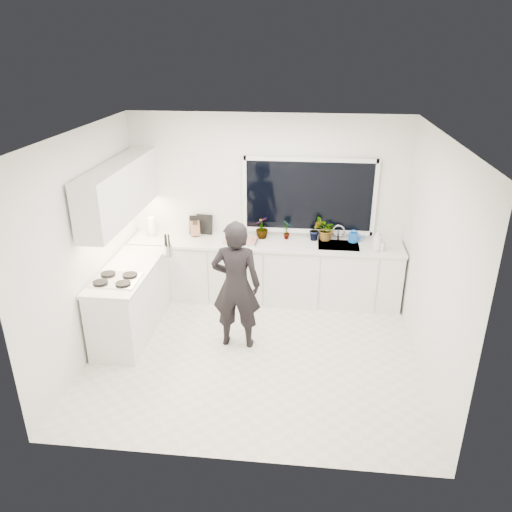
# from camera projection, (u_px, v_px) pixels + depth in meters

# --- Properties ---
(floor) EXTENTS (4.00, 3.50, 0.02)m
(floor) POSITION_uv_depth(u_px,v_px,m) (254.00, 353.00, 6.25)
(floor) COLOR beige
(floor) RESTS_ON ground
(wall_back) EXTENTS (4.00, 0.02, 2.70)m
(wall_back) POSITION_uv_depth(u_px,v_px,m) (267.00, 207.00, 7.32)
(wall_back) COLOR white
(wall_back) RESTS_ON ground
(wall_left) EXTENTS (0.02, 3.50, 2.70)m
(wall_left) POSITION_uv_depth(u_px,v_px,m) (86.00, 247.00, 5.91)
(wall_left) COLOR white
(wall_left) RESTS_ON ground
(wall_right) EXTENTS (0.02, 3.50, 2.70)m
(wall_right) POSITION_uv_depth(u_px,v_px,m) (434.00, 262.00, 5.51)
(wall_right) COLOR white
(wall_right) RESTS_ON ground
(ceiling) EXTENTS (4.00, 3.50, 0.02)m
(ceiling) POSITION_uv_depth(u_px,v_px,m) (253.00, 133.00, 5.17)
(ceiling) COLOR white
(ceiling) RESTS_ON wall_back
(window) EXTENTS (1.80, 0.02, 1.00)m
(window) POSITION_uv_depth(u_px,v_px,m) (309.00, 196.00, 7.15)
(window) COLOR black
(window) RESTS_ON wall_back
(base_cabinets_back) EXTENTS (3.92, 0.58, 0.88)m
(base_cabinets_back) POSITION_uv_depth(u_px,v_px,m) (265.00, 272.00, 7.39)
(base_cabinets_back) COLOR white
(base_cabinets_back) RESTS_ON floor
(base_cabinets_left) EXTENTS (0.58, 1.60, 0.88)m
(base_cabinets_left) POSITION_uv_depth(u_px,v_px,m) (131.00, 302.00, 6.56)
(base_cabinets_left) COLOR white
(base_cabinets_left) RESTS_ON floor
(countertop_back) EXTENTS (3.94, 0.62, 0.04)m
(countertop_back) POSITION_uv_depth(u_px,v_px,m) (265.00, 244.00, 7.20)
(countertop_back) COLOR silver
(countertop_back) RESTS_ON base_cabinets_back
(countertop_left) EXTENTS (0.62, 1.60, 0.04)m
(countertop_left) POSITION_uv_depth(u_px,v_px,m) (127.00, 270.00, 6.38)
(countertop_left) COLOR silver
(countertop_left) RESTS_ON base_cabinets_left
(upper_cabinets) EXTENTS (0.34, 2.10, 0.70)m
(upper_cabinets) POSITION_uv_depth(u_px,v_px,m) (120.00, 190.00, 6.33)
(upper_cabinets) COLOR white
(upper_cabinets) RESTS_ON wall_left
(sink) EXTENTS (0.58, 0.42, 0.14)m
(sink) POSITION_uv_depth(u_px,v_px,m) (338.00, 248.00, 7.12)
(sink) COLOR silver
(sink) RESTS_ON countertop_back
(faucet) EXTENTS (0.03, 0.03, 0.22)m
(faucet) POSITION_uv_depth(u_px,v_px,m) (338.00, 233.00, 7.24)
(faucet) COLOR silver
(faucet) RESTS_ON countertop_back
(stovetop) EXTENTS (0.56, 0.48, 0.03)m
(stovetop) POSITION_uv_depth(u_px,v_px,m) (115.00, 279.00, 6.05)
(stovetop) COLOR black
(stovetop) RESTS_ON countertop_left
(person) EXTENTS (0.61, 0.41, 1.67)m
(person) POSITION_uv_depth(u_px,v_px,m) (236.00, 285.00, 6.12)
(person) COLOR black
(person) RESTS_ON floor
(pizza_tray) EXTENTS (0.51, 0.38, 0.03)m
(pizza_tray) POSITION_uv_depth(u_px,v_px,m) (241.00, 241.00, 7.21)
(pizza_tray) COLOR silver
(pizza_tray) RESTS_ON countertop_back
(pizza) EXTENTS (0.46, 0.34, 0.01)m
(pizza) POSITION_uv_depth(u_px,v_px,m) (241.00, 240.00, 7.20)
(pizza) COLOR red
(pizza) RESTS_ON pizza_tray
(watering_can) EXTENTS (0.15, 0.15, 0.13)m
(watering_can) POSITION_uv_depth(u_px,v_px,m) (353.00, 237.00, 7.20)
(watering_can) COLOR blue
(watering_can) RESTS_ON countertop_back
(paper_towel_roll) EXTENTS (0.12, 0.12, 0.26)m
(paper_towel_roll) POSITION_uv_depth(u_px,v_px,m) (152.00, 227.00, 7.42)
(paper_towel_roll) COLOR white
(paper_towel_roll) RESTS_ON countertop_back
(knife_block) EXTENTS (0.15, 0.14, 0.22)m
(knife_block) POSITION_uv_depth(u_px,v_px,m) (195.00, 229.00, 7.40)
(knife_block) COLOR brown
(knife_block) RESTS_ON countertop_back
(utensil_crock) EXTENTS (0.16, 0.16, 0.16)m
(utensil_crock) POSITION_uv_depth(u_px,v_px,m) (168.00, 251.00, 6.71)
(utensil_crock) COLOR #B7B6BB
(utensil_crock) RESTS_ON countertop_left
(picture_frame_large) EXTENTS (0.22, 0.04, 0.28)m
(picture_frame_large) POSITION_uv_depth(u_px,v_px,m) (197.00, 225.00, 7.47)
(picture_frame_large) COLOR black
(picture_frame_large) RESTS_ON countertop_back
(picture_frame_small) EXTENTS (0.25, 0.05, 0.30)m
(picture_frame_small) POSITION_uv_depth(u_px,v_px,m) (204.00, 224.00, 7.46)
(picture_frame_small) COLOR black
(picture_frame_small) RESTS_ON countertop_back
(herb_plants) EXTENTS (1.22, 0.37, 0.34)m
(herb_plants) POSITION_uv_depth(u_px,v_px,m) (307.00, 229.00, 7.22)
(herb_plants) COLOR #26662D
(herb_plants) RESTS_ON countertop_back
(soap_bottles) EXTENTS (0.20, 0.16, 0.32)m
(soap_bottles) POSITION_uv_depth(u_px,v_px,m) (379.00, 241.00, 6.85)
(soap_bottles) COLOR #D8BF66
(soap_bottles) RESTS_ON countertop_back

